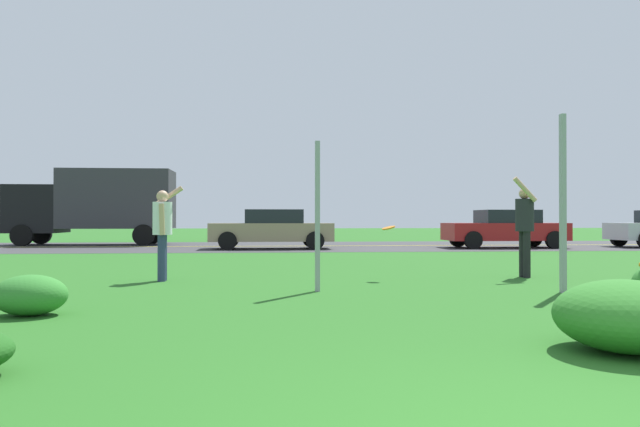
% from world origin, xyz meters
% --- Properties ---
extents(ground_plane, '(120.00, 120.00, 0.00)m').
position_xyz_m(ground_plane, '(0.00, 11.31, 0.00)').
color(ground_plane, '#26601E').
extents(highway_strip, '(120.00, 9.52, 0.01)m').
position_xyz_m(highway_strip, '(0.00, 22.62, 0.00)').
color(highway_strip, '#38383A').
rests_on(highway_strip, ground).
extents(highway_center_stripe, '(120.00, 0.16, 0.00)m').
position_xyz_m(highway_center_stripe, '(0.00, 22.62, 0.01)').
color(highway_center_stripe, yellow).
rests_on(highway_center_stripe, ground).
extents(daylily_clump_mid_center, '(1.16, 1.23, 0.60)m').
position_xyz_m(daylily_clump_mid_center, '(1.37, 2.40, 0.30)').
color(daylily_clump_mid_center, '#2D7526').
rests_on(daylily_clump_mid_center, ground).
extents(daylily_clump_mid_left, '(0.83, 0.69, 0.47)m').
position_xyz_m(daylily_clump_mid_left, '(-4.28, 4.87, 0.23)').
color(daylily_clump_mid_left, '#337F2D').
rests_on(daylily_clump_mid_left, ground).
extents(sign_post_near_path, '(0.07, 0.10, 2.29)m').
position_xyz_m(sign_post_near_path, '(-0.80, 6.92, 1.15)').
color(sign_post_near_path, '#93969B').
rests_on(sign_post_near_path, ground).
extents(sign_post_by_roadside, '(0.07, 0.10, 2.68)m').
position_xyz_m(sign_post_by_roadside, '(2.85, 6.41, 1.34)').
color(sign_post_by_roadside, '#93969B').
rests_on(sign_post_by_roadside, ground).
extents(person_thrower_white_shirt, '(0.51, 0.49, 1.71)m').
position_xyz_m(person_thrower_white_shirt, '(-3.40, 8.75, 0.97)').
color(person_thrower_white_shirt, silver).
rests_on(person_thrower_white_shirt, ground).
extents(person_catcher_dark_shirt, '(0.48, 0.49, 1.89)m').
position_xyz_m(person_catcher_dark_shirt, '(3.30, 8.82, 1.02)').
color(person_catcher_dark_shirt, '#232328').
rests_on(person_catcher_dark_shirt, ground).
extents(frisbee_orange, '(0.25, 0.25, 0.10)m').
position_xyz_m(frisbee_orange, '(0.65, 8.63, 0.94)').
color(frisbee_orange, orange).
extents(car_red_center_left, '(4.50, 2.00, 1.45)m').
position_xyz_m(car_red_center_left, '(7.63, 20.47, 0.74)').
color(car_red_center_left, maroon).
rests_on(car_red_center_left, ground).
extents(car_tan_center_right, '(4.50, 2.00, 1.45)m').
position_xyz_m(car_tan_center_right, '(-1.29, 20.47, 0.74)').
color(car_tan_center_right, '#937F60').
rests_on(car_tan_center_right, ground).
extents(box_truck_black, '(6.70, 2.46, 3.20)m').
position_xyz_m(box_truck_black, '(-8.72, 24.76, 1.80)').
color(box_truck_black, black).
rests_on(box_truck_black, ground).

